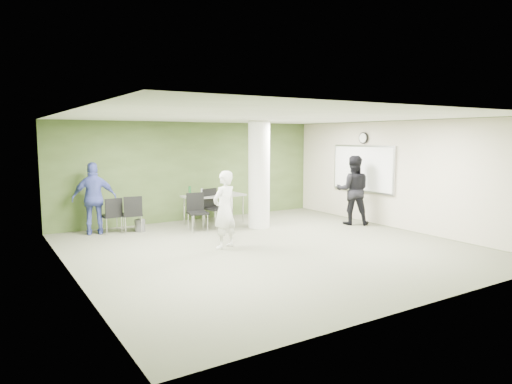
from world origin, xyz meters
TOP-DOWN VIEW (x-y plane):
  - floor at (0.00, 0.00)m, footprint 8.00×8.00m
  - ceiling at (0.00, 0.00)m, footprint 8.00×8.00m
  - wall_back at (0.00, 4.00)m, footprint 8.00×2.80m
  - wall_left at (-4.00, 0.00)m, footprint 0.02×8.00m
  - wall_right_cream at (4.00, 0.00)m, footprint 0.02×8.00m
  - column at (1.00, 2.00)m, footprint 0.56×0.56m
  - whiteboard at (3.92, 1.20)m, footprint 0.05×2.30m
  - wall_clock at (3.92, 1.20)m, footprint 0.06×0.32m
  - folding_table at (0.20, 3.10)m, footprint 1.71×0.79m
  - wastebasket at (-1.85, 3.14)m, footprint 0.26×0.26m
  - chair_back_left at (-2.05, 3.05)m, footprint 0.53×0.53m
  - chair_back_right at (-2.49, 3.24)m, footprint 0.47×0.47m
  - chair_table_left at (-0.57, 2.50)m, footprint 0.54×0.54m
  - chair_table_right at (0.05, 2.80)m, footprint 0.62×0.62m
  - woman_white at (-0.83, 0.48)m, footprint 0.70×0.57m
  - man_black at (3.40, 1.01)m, footprint 1.16×1.13m
  - man_blue at (-2.88, 3.38)m, footprint 1.10×0.63m

SIDE VIEW (x-z plane):
  - floor at x=0.00m, z-range 0.00..0.00m
  - wastebasket at x=-1.85m, z-range 0.00..0.30m
  - chair_back_right at x=-2.49m, z-range 0.07..0.96m
  - chair_back_left at x=-2.05m, z-range 0.08..1.01m
  - chair_table_left at x=-0.57m, z-range 0.08..1.04m
  - chair_table_right at x=0.05m, z-range 0.09..1.09m
  - folding_table at x=0.20m, z-range 0.23..1.28m
  - woman_white at x=-0.83m, z-range 0.00..1.67m
  - man_blue at x=-2.88m, z-range 0.00..1.77m
  - man_black at x=3.40m, z-range 0.00..1.88m
  - wall_back at x=0.00m, z-range 1.39..1.41m
  - wall_left at x=-4.00m, z-range 0.00..2.80m
  - wall_right_cream at x=4.00m, z-range 0.00..2.80m
  - column at x=1.00m, z-range 0.00..2.80m
  - whiteboard at x=3.92m, z-range 0.85..2.15m
  - wall_clock at x=3.92m, z-range 2.19..2.51m
  - ceiling at x=0.00m, z-range 2.80..2.80m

